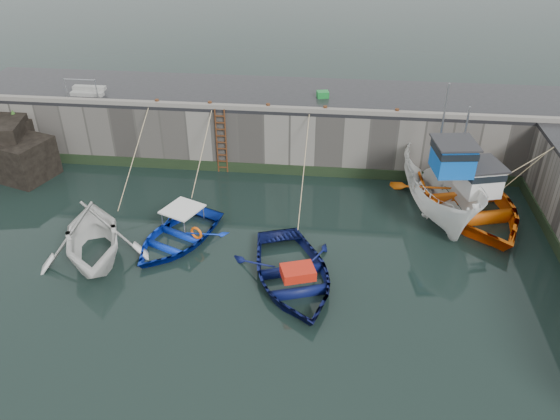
# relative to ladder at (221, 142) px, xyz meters

# --- Properties ---
(ground) EXTENTS (120.00, 120.00, 0.00)m
(ground) POSITION_rel_ladder_xyz_m (2.00, -9.91, -1.59)
(ground) COLOR black
(ground) RESTS_ON ground
(quay_back) EXTENTS (30.00, 5.00, 3.00)m
(quay_back) POSITION_rel_ladder_xyz_m (2.00, 2.59, -0.09)
(quay_back) COLOR slate
(quay_back) RESTS_ON ground
(road_back) EXTENTS (30.00, 5.00, 0.16)m
(road_back) POSITION_rel_ladder_xyz_m (2.00, 2.59, 1.49)
(road_back) COLOR black
(road_back) RESTS_ON quay_back
(kerb_back) EXTENTS (30.00, 0.30, 0.20)m
(kerb_back) POSITION_rel_ladder_xyz_m (2.00, 0.24, 1.67)
(kerb_back) COLOR slate
(kerb_back) RESTS_ON road_back
(algae_back) EXTENTS (30.00, 0.08, 0.50)m
(algae_back) POSITION_rel_ladder_xyz_m (2.00, 0.05, -1.34)
(algae_back) COLOR black
(algae_back) RESTS_ON ground
(ladder) EXTENTS (0.51, 0.08, 3.20)m
(ladder) POSITION_rel_ladder_xyz_m (0.00, 0.00, 0.00)
(ladder) COLOR #3F1E0F
(ladder) RESTS_ON ground
(boat_near_white) EXTENTS (5.78, 6.14, 2.58)m
(boat_near_white) POSITION_rel_ladder_xyz_m (-3.43, -7.32, -1.59)
(boat_near_white) COLOR silver
(boat_near_white) RESTS_ON ground
(boat_near_white_rope) EXTENTS (0.04, 5.55, 3.10)m
(boat_near_white_rope) POSITION_rel_ladder_xyz_m (-3.43, -2.37, -1.59)
(boat_near_white_rope) COLOR tan
(boat_near_white_rope) RESTS_ON ground
(boat_near_blue) EXTENTS (4.77, 5.43, 0.93)m
(boat_near_blue) POSITION_rel_ladder_xyz_m (-0.66, -5.94, -1.59)
(boat_near_blue) COLOR #0C2DB8
(boat_near_blue) RESTS_ON ground
(boat_near_blue_rope) EXTENTS (0.04, 4.38, 3.10)m
(boat_near_blue_rope) POSITION_rel_ladder_xyz_m (-0.66, -1.68, -1.59)
(boat_near_blue_rope) COLOR tan
(boat_near_blue_rope) RESTS_ON ground
(boat_near_navy) EXTENTS (5.38, 6.35, 1.12)m
(boat_near_navy) POSITION_rel_ladder_xyz_m (4.07, -7.90, -1.59)
(boat_near_navy) COLOR #0B1144
(boat_near_navy) RESTS_ON ground
(boat_near_navy_rope) EXTENTS (0.04, 6.07, 3.10)m
(boat_near_navy_rope) POSITION_rel_ladder_xyz_m (4.07, -2.66, -1.59)
(boat_near_navy_rope) COLOR tan
(boat_near_navy_rope) RESTS_ON ground
(boat_far_white) EXTENTS (3.45, 7.05, 5.61)m
(boat_far_white) POSITION_rel_ladder_xyz_m (9.89, -2.62, -0.49)
(boat_far_white) COLOR white
(boat_far_white) RESTS_ON ground
(boat_far_orange) EXTENTS (7.10, 8.59, 4.54)m
(boat_far_orange) POSITION_rel_ladder_xyz_m (11.10, -2.24, -1.09)
(boat_far_orange) COLOR #EA5E0C
(boat_far_orange) RESTS_ON ground
(fish_crate) EXTENTS (0.63, 0.54, 0.30)m
(fish_crate) POSITION_rel_ladder_xyz_m (4.62, 2.18, 1.72)
(fish_crate) COLOR #167C2E
(fish_crate) RESTS_ON road_back
(railing) EXTENTS (1.60, 1.05, 1.00)m
(railing) POSITION_rel_ladder_xyz_m (-6.75, 1.33, 1.77)
(railing) COLOR #A5A8AD
(railing) RESTS_ON road_back
(bollard_a) EXTENTS (0.18, 0.18, 0.28)m
(bollard_a) POSITION_rel_ladder_xyz_m (-3.00, 0.34, 1.71)
(bollard_a) COLOR #3F1E0F
(bollard_a) RESTS_ON road_back
(bollard_b) EXTENTS (0.18, 0.18, 0.28)m
(bollard_b) POSITION_rel_ladder_xyz_m (-0.50, 0.34, 1.71)
(bollard_b) COLOR #3F1E0F
(bollard_b) RESTS_ON road_back
(bollard_c) EXTENTS (0.18, 0.18, 0.28)m
(bollard_c) POSITION_rel_ladder_xyz_m (2.20, 0.34, 1.71)
(bollard_c) COLOR #3F1E0F
(bollard_c) RESTS_ON road_back
(bollard_d) EXTENTS (0.18, 0.18, 0.28)m
(bollard_d) POSITION_rel_ladder_xyz_m (4.80, 0.34, 1.71)
(bollard_d) COLOR #3F1E0F
(bollard_d) RESTS_ON road_back
(bollard_e) EXTENTS (0.18, 0.18, 0.28)m
(bollard_e) POSITION_rel_ladder_xyz_m (8.00, 0.34, 1.71)
(bollard_e) COLOR #3F1E0F
(bollard_e) RESTS_ON road_back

